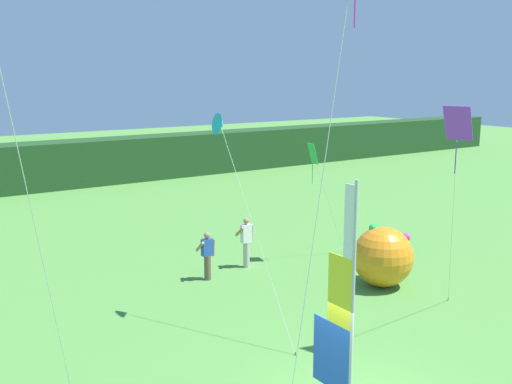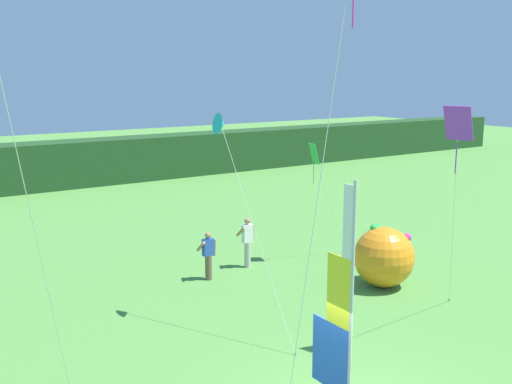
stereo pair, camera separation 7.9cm
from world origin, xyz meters
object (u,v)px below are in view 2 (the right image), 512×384
kite_cyan_delta_4 (221,126)px  banner_flag (339,318)px  person_mid_field (208,254)px  inflatable_balloon (384,257)px  person_near_banner (247,241)px  kite_green_diamond_2 (316,159)px  kite_purple_diamond_0 (458,136)px

kite_cyan_delta_4 → banner_flag: bearing=-100.6°
person_mid_field → inflatable_balloon: inflatable_balloon is taller
person_near_banner → kite_green_diamond_2: (2.35, -0.69, 2.70)m
person_near_banner → person_mid_field: (-1.72, -0.35, -0.09)m
banner_flag → kite_green_diamond_2: bearing=53.0°
person_near_banner → kite_green_diamond_2: bearing=-16.3°
kite_purple_diamond_0 → kite_cyan_delta_4: (-3.32, 4.69, 0.03)m
person_near_banner → kite_purple_diamond_0: size_ratio=0.30×
banner_flag → person_near_banner: size_ratio=2.78×
person_near_banner → kite_green_diamond_2: kite_green_diamond_2 is taller
person_near_banner → person_mid_field: person_near_banner is taller
banner_flag → kite_purple_diamond_0: bearing=14.9°
banner_flag → person_mid_field: (2.23, 8.70, -1.46)m
inflatable_balloon → kite_green_diamond_2: 4.18m
banner_flag → kite_cyan_delta_4: (1.10, 5.87, 2.88)m
banner_flag → inflatable_balloon: banner_flag is taller
banner_flag → kite_green_diamond_2: banner_flag is taller
kite_cyan_delta_4 → person_mid_field: bearing=68.2°
person_mid_field → kite_purple_diamond_0: bearing=-73.8°
banner_flag → person_near_banner: (3.95, 9.06, -1.38)m
person_near_banner → kite_cyan_delta_4: (-2.85, -3.19, 4.26)m
person_near_banner → person_mid_field: bearing=-168.4°
person_near_banner → kite_cyan_delta_4: bearing=-131.8°
person_mid_field → inflatable_balloon: bearing=-40.0°
banner_flag → inflatable_balloon: size_ratio=2.47×
banner_flag → inflatable_balloon: 8.37m
person_near_banner → kite_purple_diamond_0: kite_purple_diamond_0 is taller
person_mid_field → kite_cyan_delta_4: (-1.13, -2.84, 4.35)m
kite_cyan_delta_4 → kite_green_diamond_2: bearing=25.7°
banner_flag → kite_green_diamond_2: size_ratio=1.15×
inflatable_balloon → kite_purple_diamond_0: 6.14m
banner_flag → person_near_banner: banner_flag is taller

